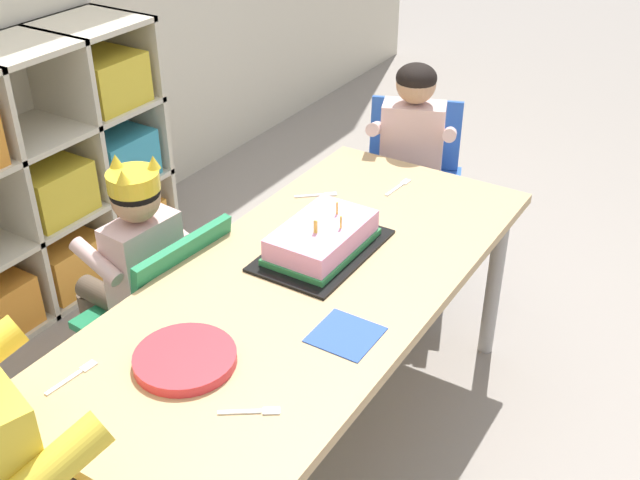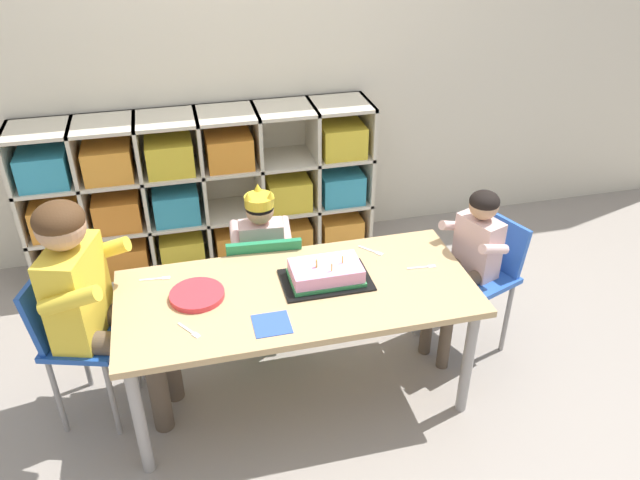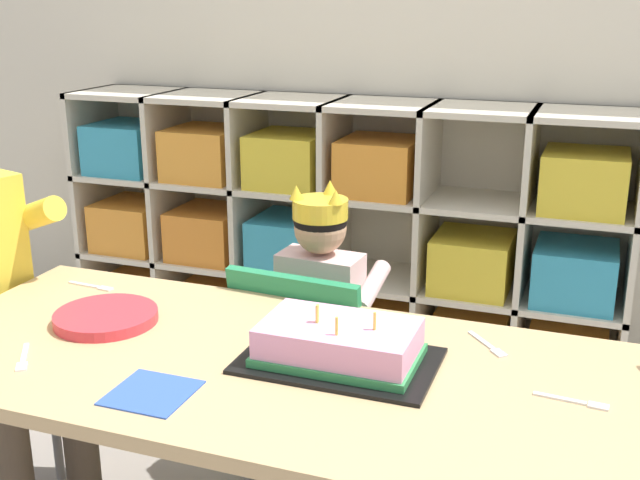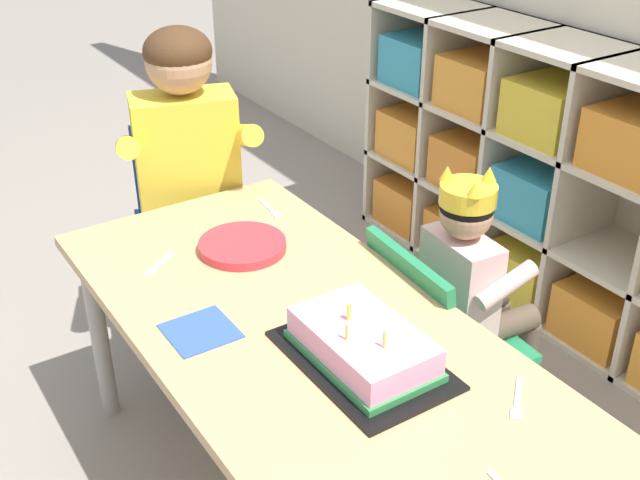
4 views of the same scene
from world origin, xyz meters
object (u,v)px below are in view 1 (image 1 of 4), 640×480
(birthday_cake_on_tray, at_px, (322,240))
(fork_at_table_front_edge, at_px, (75,375))
(adult_helper_seated, at_px, (11,454))
(paper_plate_stack, at_px, (185,359))
(classroom_chair_blue, at_px, (166,307))
(fork_beside_plate_stack, at_px, (399,186))
(guest_at_table_side, at_px, (410,156))
(fork_scattered_mid_table, at_px, (319,195))
(fork_near_cake_tray, at_px, (254,411))
(classroom_chair_guest_side, at_px, (411,176))
(activity_table, at_px, (307,299))
(child_with_crown, at_px, (134,257))

(birthday_cake_on_tray, xyz_separation_m, fork_at_table_front_edge, (-0.70, 0.19, -0.03))
(adult_helper_seated, height_order, paper_plate_stack, adult_helper_seated)
(classroom_chair_blue, relative_size, fork_beside_plate_stack, 4.91)
(guest_at_table_side, height_order, fork_scattered_mid_table, guest_at_table_side)
(fork_at_table_front_edge, distance_m, fork_near_cake_tray, 0.40)
(guest_at_table_side, bearing_deg, fork_at_table_front_edge, -114.77)
(guest_at_table_side, height_order, birthday_cake_on_tray, guest_at_table_side)
(adult_helper_seated, bearing_deg, guest_at_table_side, -71.89)
(classroom_chair_guest_side, relative_size, birthday_cake_on_tray, 1.82)
(classroom_chair_blue, distance_m, paper_plate_stack, 0.55)
(activity_table, bearing_deg, fork_beside_plate_stack, 3.22)
(fork_near_cake_tray, bearing_deg, paper_plate_stack, -46.24)
(fork_scattered_mid_table, distance_m, fork_at_table_front_edge, 0.96)
(child_with_crown, relative_size, adult_helper_seated, 0.78)
(child_with_crown, bearing_deg, activity_table, 101.62)
(fork_beside_plate_stack, height_order, fork_near_cake_tray, same)
(child_with_crown, distance_m, paper_plate_stack, 0.60)
(adult_helper_seated, bearing_deg, classroom_chair_guest_side, -70.76)
(child_with_crown, relative_size, birthday_cake_on_tray, 2.17)
(guest_at_table_side, distance_m, fork_beside_plate_stack, 0.28)
(activity_table, distance_m, classroom_chair_guest_side, 0.95)
(fork_scattered_mid_table, relative_size, fork_near_cake_tray, 0.96)
(child_with_crown, bearing_deg, classroom_chair_blue, 90.41)
(fork_beside_plate_stack, bearing_deg, classroom_chair_guest_side, -155.62)
(activity_table, height_order, fork_at_table_front_edge, fork_at_table_front_edge)
(classroom_chair_guest_side, xyz_separation_m, paper_plate_stack, (-1.34, -0.11, 0.16))
(child_with_crown, xyz_separation_m, fork_near_cake_tray, (-0.38, -0.70, 0.08))
(child_with_crown, relative_size, paper_plate_stack, 3.66)
(classroom_chair_blue, distance_m, child_with_crown, 0.17)
(paper_plate_stack, bearing_deg, fork_near_cake_tray, -101.64)
(child_with_crown, height_order, adult_helper_seated, adult_helper_seated)
(classroom_chair_guest_side, bearing_deg, fork_near_cake_tray, -97.63)
(child_with_crown, height_order, fork_at_table_front_edge, child_with_crown)
(birthday_cake_on_tray, xyz_separation_m, paper_plate_stack, (-0.54, 0.01, -0.02))
(adult_helper_seated, height_order, fork_at_table_front_edge, adult_helper_seated)
(adult_helper_seated, bearing_deg, fork_near_cake_tray, -108.51)
(classroom_chair_guest_side, xyz_separation_m, fork_beside_plate_stack, (-0.36, -0.13, 0.15))
(fork_beside_plate_stack, bearing_deg, fork_scattered_mid_table, -40.13)
(birthday_cake_on_tray, bearing_deg, activity_table, -163.86)
(classroom_chair_guest_side, bearing_deg, fork_beside_plate_stack, -91.29)
(activity_table, xyz_separation_m, paper_plate_stack, (-0.41, 0.05, 0.07))
(paper_plate_stack, distance_m, fork_at_table_front_edge, 0.23)
(fork_at_table_front_edge, bearing_deg, activity_table, 162.82)
(birthday_cake_on_tray, bearing_deg, fork_scattered_mid_table, 33.38)
(classroom_chair_guest_side, distance_m, fork_scattered_mid_table, 0.56)
(birthday_cake_on_tray, xyz_separation_m, fork_beside_plate_stack, (0.44, -0.01, -0.03))
(activity_table, height_order, fork_scattered_mid_table, fork_scattered_mid_table)
(classroom_chair_guest_side, relative_size, fork_at_table_front_edge, 5.32)
(birthday_cake_on_tray, bearing_deg, classroom_chair_guest_side, 8.49)
(activity_table, xyz_separation_m, classroom_chair_guest_side, (0.93, 0.16, -0.09))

